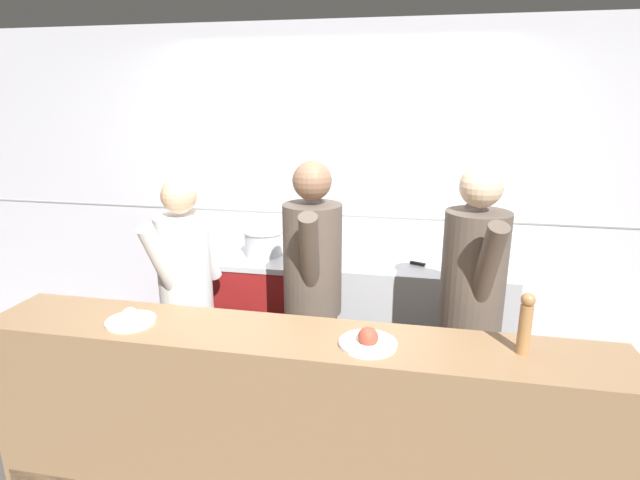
# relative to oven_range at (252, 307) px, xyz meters

# --- Properties ---
(ground_plane) EXTENTS (14.00, 14.00, 0.00)m
(ground_plane) POSITION_rel_oven_range_xyz_m (0.60, -1.02, -0.46)
(ground_plane) COLOR #4C4742
(wall_back_tiled) EXTENTS (8.00, 0.06, 2.60)m
(wall_back_tiled) POSITION_rel_oven_range_xyz_m (0.60, 0.40, 0.84)
(wall_back_tiled) COLOR silver
(wall_back_tiled) RESTS_ON ground_plane
(oven_range) EXTENTS (1.18, 0.71, 0.92)m
(oven_range) POSITION_rel_oven_range_xyz_m (0.00, 0.00, 0.00)
(oven_range) COLOR maroon
(oven_range) RESTS_ON ground_plane
(prep_counter) EXTENTS (1.30, 0.65, 0.92)m
(prep_counter) POSITION_rel_oven_range_xyz_m (1.27, -0.00, -0.00)
(prep_counter) COLOR #B7BABF
(prep_counter) RESTS_ON ground_plane
(pass_counter) EXTENTS (3.16, 0.45, 0.95)m
(pass_counter) POSITION_rel_oven_range_xyz_m (0.67, -1.34, 0.01)
(pass_counter) COLOR #93704C
(pass_counter) RESTS_ON ground_plane
(stock_pot) EXTENTS (0.30, 0.30, 0.18)m
(stock_pot) POSITION_rel_oven_range_xyz_m (0.12, -0.04, 0.56)
(stock_pot) COLOR #B7BABF
(stock_pot) RESTS_ON oven_range
(mixing_bowl_steel) EXTENTS (0.22, 0.22, 0.08)m
(mixing_bowl_steel) POSITION_rel_oven_range_xyz_m (1.01, 0.02, 0.50)
(mixing_bowl_steel) COLOR #B7BABF
(mixing_bowl_steel) RESTS_ON prep_counter
(chefs_knife) EXTENTS (0.37, 0.16, 0.02)m
(chefs_knife) POSITION_rel_oven_range_xyz_m (1.35, -0.10, 0.46)
(chefs_knife) COLOR #B7BABF
(chefs_knife) RESTS_ON prep_counter
(plated_dish_main) EXTENTS (0.25, 0.25, 0.09)m
(plated_dish_main) POSITION_rel_oven_range_xyz_m (-0.16, -1.37, 0.51)
(plated_dish_main) COLOR white
(plated_dish_main) RESTS_ON pass_counter
(plated_dish_appetiser) EXTENTS (0.27, 0.27, 0.09)m
(plated_dish_appetiser) POSITION_rel_oven_range_xyz_m (1.05, -1.37, 0.51)
(plated_dish_appetiser) COLOR white
(plated_dish_appetiser) RESTS_ON pass_counter
(pepper_mill) EXTENTS (0.06, 0.06, 0.29)m
(pepper_mill) POSITION_rel_oven_range_xyz_m (1.73, -1.30, 0.64)
(pepper_mill) COLOR #AD7A47
(pepper_mill) RESTS_ON pass_counter
(chef_head_cook) EXTENTS (0.39, 0.70, 1.60)m
(chef_head_cook) POSITION_rel_oven_range_xyz_m (-0.15, -0.77, 0.43)
(chef_head_cook) COLOR black
(chef_head_cook) RESTS_ON ground_plane
(chef_sous) EXTENTS (0.39, 0.75, 1.71)m
(chef_sous) POSITION_rel_oven_range_xyz_m (0.64, -0.71, 0.49)
(chef_sous) COLOR black
(chef_sous) RESTS_ON ground_plane
(chef_line) EXTENTS (0.41, 0.75, 1.72)m
(chef_line) POSITION_rel_oven_range_xyz_m (1.56, -0.76, 0.50)
(chef_line) COLOR black
(chef_line) RESTS_ON ground_plane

